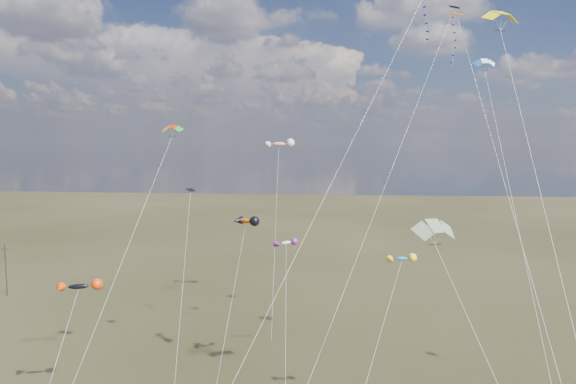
# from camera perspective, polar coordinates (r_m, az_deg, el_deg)

# --- Properties ---
(utility_pole_far) EXTENTS (1.40, 0.20, 8.00)m
(utility_pole_far) POSITION_cam_1_polar(r_m,az_deg,el_deg) (90.33, -28.85, -7.55)
(utility_pole_far) COLOR black
(utility_pole_far) RESTS_ON ground
(diamond_black_high) EXTENTS (17.47, 26.68, 37.66)m
(diamond_black_high) POSITION_cam_1_polar(r_m,az_deg,el_deg) (56.16, 17.03, 14.29)
(diamond_black_high) COLOR black
(diamond_black_high) RESTS_ON ground
(diamond_navy_tall) EXTENTS (19.19, 23.76, 37.77)m
(diamond_navy_tall) POSITION_cam_1_polar(r_m,az_deg,el_deg) (49.26, 13.46, 15.65)
(diamond_navy_tall) COLOR #0B0D48
(diamond_navy_tall) RESTS_ON ground
(diamond_black_mid) EXTENTS (2.58, 14.07, 18.56)m
(diamond_black_mid) POSITION_cam_1_polar(r_m,az_deg,el_deg) (53.17, -11.23, -5.45)
(diamond_black_mid) COLOR black
(diamond_black_mid) RESTS_ON ground
(diamond_orange_center) EXTENTS (5.09, 20.75, 33.11)m
(diamond_orange_center) POSITION_cam_1_polar(r_m,az_deg,el_deg) (34.47, 22.52, 2.57)
(diamond_orange_center) COLOR #E14C00
(diamond_orange_center) RESTS_ON ground
(parafoil_yellow) EXTENTS (2.97, 23.52, 33.10)m
(parafoil_yellow) POSITION_cam_1_polar(r_m,az_deg,el_deg) (40.20, 22.67, 17.72)
(parafoil_yellow) COLOR yellow
(parafoil_yellow) RESTS_ON ground
(parafoil_blue_white) EXTENTS (2.01, 22.11, 31.64)m
(parafoil_blue_white) POSITION_cam_1_polar(r_m,az_deg,el_deg) (52.44, 21.10, 13.15)
(parafoil_blue_white) COLOR #1B64AA
(parafoil_blue_white) RESTS_ON ground
(parafoil_striped) EXTENTS (8.40, 13.74, 19.21)m
(parafoil_striped) POSITION_cam_1_polar(r_m,az_deg,el_deg) (32.46, 16.11, -3.73)
(parafoil_striped) COLOR gold
(parafoil_striped) RESTS_ON ground
(parafoil_tricolor) EXTENTS (6.58, 15.44, 25.41)m
(parafoil_tricolor) POSITION_cam_1_polar(r_m,az_deg,el_deg) (48.30, -12.85, 6.82)
(parafoil_tricolor) COLOR gold
(parafoil_tricolor) RESTS_ON ground
(novelty_black_orange) EXTENTS (3.65, 10.43, 11.38)m
(novelty_black_orange) POSITION_cam_1_polar(r_m,az_deg,el_deg) (49.70, -22.27, -9.72)
(novelty_black_orange) COLOR black
(novelty_black_orange) RESTS_ON ground
(novelty_orange_black) EXTENTS (3.08, 10.23, 16.25)m
(novelty_orange_black) POSITION_cam_1_polar(r_m,az_deg,el_deg) (51.46, -4.73, -3.28)
(novelty_orange_black) COLOR #E44A02
(novelty_orange_black) RESTS_ON ground
(novelty_white_purple) EXTENTS (2.10, 9.59, 14.11)m
(novelty_white_purple) POSITION_cam_1_polar(r_m,az_deg,el_deg) (50.36, -0.19, -5.75)
(novelty_white_purple) COLOR silver
(novelty_white_purple) RESTS_ON ground
(novelty_redwhite_stripe) EXTENTS (3.64, 13.60, 23.96)m
(novelty_redwhite_stripe) POSITION_cam_1_polar(r_m,az_deg,el_deg) (71.19, -1.03, 5.32)
(novelty_redwhite_stripe) COLOR red
(novelty_redwhite_stripe) RESTS_ON ground
(novelty_blue_yellow) EXTENTS (6.80, 11.89, 14.50)m
(novelty_blue_yellow) POSITION_cam_1_polar(r_m,az_deg,el_deg) (42.98, 12.49, -7.39)
(novelty_blue_yellow) COLOR #1C5EAC
(novelty_blue_yellow) RESTS_ON ground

